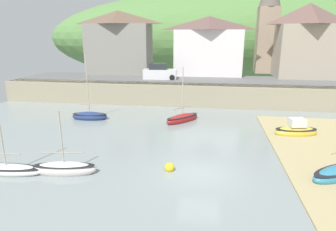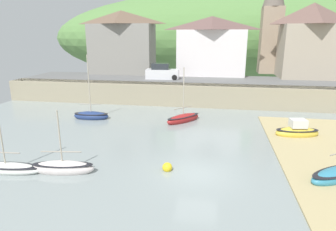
{
  "view_description": "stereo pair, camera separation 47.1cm",
  "coord_description": "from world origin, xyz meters",
  "px_view_note": "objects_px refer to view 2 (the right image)",
  "views": [
    {
      "loc": [
        0.46,
        -15.63,
        7.82
      ],
      "look_at": [
        -2.81,
        6.29,
        1.66
      ],
      "focal_mm": 31.21,
      "sensor_mm": 36.0,
      "label": 1
    },
    {
      "loc": [
        0.93,
        -15.56,
        7.82
      ],
      "look_at": [
        -2.81,
        6.29,
        1.66
      ],
      "focal_mm": 31.21,
      "sensor_mm": 36.0,
      "label": 2
    }
  ],
  "objects_px": {
    "waterfront_building_centre": "(211,46)",
    "mooring_buoy": "(167,167)",
    "waterfront_building_left": "(122,42)",
    "sailboat_far_left": "(6,168)",
    "dinghy_open_wooden": "(91,115)",
    "fishing_boat_green": "(297,132)",
    "church_with_spire": "(272,20)",
    "parked_car_near_slipway": "(162,72)",
    "rowboat_small_beached": "(63,168)",
    "sailboat_white_hull": "(183,118)",
    "waterfront_building_right": "(310,40)"
  },
  "relations": [
    {
      "from": "church_with_spire",
      "to": "sailboat_white_hull",
      "type": "bearing_deg",
      "value": -118.22
    },
    {
      "from": "waterfront_building_right",
      "to": "mooring_buoy",
      "type": "relative_size",
      "value": 15.42
    },
    {
      "from": "sailboat_far_left",
      "to": "mooring_buoy",
      "type": "distance_m",
      "value": 9.53
    },
    {
      "from": "waterfront_building_centre",
      "to": "church_with_spire",
      "type": "distance_m",
      "value": 9.73
    },
    {
      "from": "mooring_buoy",
      "to": "waterfront_building_left",
      "type": "bearing_deg",
      "value": 113.38
    },
    {
      "from": "waterfront_building_centre",
      "to": "waterfront_building_left",
      "type": "bearing_deg",
      "value": 180.0
    },
    {
      "from": "sailboat_white_hull",
      "to": "fishing_boat_green",
      "type": "height_order",
      "value": "sailboat_white_hull"
    },
    {
      "from": "church_with_spire",
      "to": "waterfront_building_centre",
      "type": "bearing_deg",
      "value": -153.97
    },
    {
      "from": "waterfront_building_centre",
      "to": "dinghy_open_wooden",
      "type": "distance_m",
      "value": 19.71
    },
    {
      "from": "church_with_spire",
      "to": "dinghy_open_wooden",
      "type": "height_order",
      "value": "church_with_spire"
    },
    {
      "from": "waterfront_building_right",
      "to": "waterfront_building_left",
      "type": "bearing_deg",
      "value": 180.0
    },
    {
      "from": "dinghy_open_wooden",
      "to": "parked_car_near_slipway",
      "type": "xyz_separation_m",
      "value": [
        4.89,
        10.83,
        2.9
      ]
    },
    {
      "from": "church_with_spire",
      "to": "rowboat_small_beached",
      "type": "xyz_separation_m",
      "value": [
        -15.85,
        -30.39,
        -9.45
      ]
    },
    {
      "from": "church_with_spire",
      "to": "fishing_boat_green",
      "type": "height_order",
      "value": "church_with_spire"
    },
    {
      "from": "sailboat_white_hull",
      "to": "sailboat_far_left",
      "type": "bearing_deg",
      "value": -176.03
    },
    {
      "from": "dinghy_open_wooden",
      "to": "fishing_boat_green",
      "type": "xyz_separation_m",
      "value": [
        18.26,
        -2.07,
        0.09
      ]
    },
    {
      "from": "waterfront_building_right",
      "to": "fishing_boat_green",
      "type": "height_order",
      "value": "waterfront_building_right"
    },
    {
      "from": "waterfront_building_right",
      "to": "dinghy_open_wooden",
      "type": "xyz_separation_m",
      "value": [
        -23.24,
        -15.33,
        -6.79
      ]
    },
    {
      "from": "fishing_boat_green",
      "to": "parked_car_near_slipway",
      "type": "xyz_separation_m",
      "value": [
        -13.37,
        12.9,
        2.81
      ]
    },
    {
      "from": "church_with_spire",
      "to": "rowboat_small_beached",
      "type": "bearing_deg",
      "value": -117.54
    },
    {
      "from": "waterfront_building_left",
      "to": "mooring_buoy",
      "type": "height_order",
      "value": "waterfront_building_left"
    },
    {
      "from": "waterfront_building_centre",
      "to": "church_with_spire",
      "type": "xyz_separation_m",
      "value": [
        8.19,
        4.0,
        3.4
      ]
    },
    {
      "from": "waterfront_building_centre",
      "to": "mooring_buoy",
      "type": "xyz_separation_m",
      "value": [
        -1.68,
        -25.08,
        -6.17
      ]
    },
    {
      "from": "waterfront_building_right",
      "to": "parked_car_near_slipway",
      "type": "xyz_separation_m",
      "value": [
        -18.34,
        -4.5,
        -3.89
      ]
    },
    {
      "from": "mooring_buoy",
      "to": "church_with_spire",
      "type": "bearing_deg",
      "value": 71.26
    },
    {
      "from": "waterfront_building_centre",
      "to": "fishing_boat_green",
      "type": "bearing_deg",
      "value": -66.82
    },
    {
      "from": "waterfront_building_right",
      "to": "parked_car_near_slipway",
      "type": "height_order",
      "value": "waterfront_building_right"
    },
    {
      "from": "waterfront_building_left",
      "to": "sailboat_far_left",
      "type": "xyz_separation_m",
      "value": [
        1.48,
        -26.84,
        -6.54
      ]
    },
    {
      "from": "dinghy_open_wooden",
      "to": "fishing_boat_green",
      "type": "bearing_deg",
      "value": -9.44
    },
    {
      "from": "dinghy_open_wooden",
      "to": "fishing_boat_green",
      "type": "height_order",
      "value": "dinghy_open_wooden"
    },
    {
      "from": "sailboat_far_left",
      "to": "mooring_buoy",
      "type": "relative_size",
      "value": 10.14
    },
    {
      "from": "rowboat_small_beached",
      "to": "fishing_boat_green",
      "type": "relative_size",
      "value": 1.11
    },
    {
      "from": "sailboat_far_left",
      "to": "sailboat_white_hull",
      "type": "bearing_deg",
      "value": 49.71
    },
    {
      "from": "church_with_spire",
      "to": "rowboat_small_beached",
      "type": "relative_size",
      "value": 3.57
    },
    {
      "from": "waterfront_building_right",
      "to": "dinghy_open_wooden",
      "type": "height_order",
      "value": "waterfront_building_right"
    },
    {
      "from": "rowboat_small_beached",
      "to": "waterfront_building_left",
      "type": "bearing_deg",
      "value": 92.42
    },
    {
      "from": "waterfront_building_left",
      "to": "church_with_spire",
      "type": "distance_m",
      "value": 21.3
    },
    {
      "from": "waterfront_building_centre",
      "to": "mooring_buoy",
      "type": "distance_m",
      "value": 25.88
    },
    {
      "from": "waterfront_building_left",
      "to": "mooring_buoy",
      "type": "relative_size",
      "value": 15.25
    },
    {
      "from": "waterfront_building_left",
      "to": "church_with_spire",
      "type": "xyz_separation_m",
      "value": [
        20.71,
        4.0,
        2.97
      ]
    },
    {
      "from": "rowboat_small_beached",
      "to": "parked_car_near_slipway",
      "type": "xyz_separation_m",
      "value": [
        1.74,
        21.89,
        2.9
      ]
    },
    {
      "from": "sailboat_far_left",
      "to": "rowboat_small_beached",
      "type": "bearing_deg",
      "value": 4.51
    },
    {
      "from": "sailboat_far_left",
      "to": "parked_car_near_slipway",
      "type": "bearing_deg",
      "value": 74.04
    },
    {
      "from": "church_with_spire",
      "to": "dinghy_open_wooden",
      "type": "relative_size",
      "value": 2.27
    },
    {
      "from": "waterfront_building_left",
      "to": "rowboat_small_beached",
      "type": "height_order",
      "value": "waterfront_building_left"
    },
    {
      "from": "rowboat_small_beached",
      "to": "sailboat_far_left",
      "type": "relative_size",
      "value": 0.66
    },
    {
      "from": "rowboat_small_beached",
      "to": "sailboat_white_hull",
      "type": "bearing_deg",
      "value": 55.58
    },
    {
      "from": "dinghy_open_wooden",
      "to": "mooring_buoy",
      "type": "bearing_deg",
      "value": -49.83
    },
    {
      "from": "waterfront_building_right",
      "to": "sailboat_far_left",
      "type": "relative_size",
      "value": 1.52
    },
    {
      "from": "sailboat_white_hull",
      "to": "mooring_buoy",
      "type": "bearing_deg",
      "value": -137.3
    }
  ]
}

